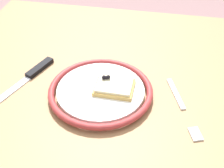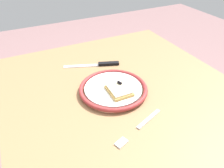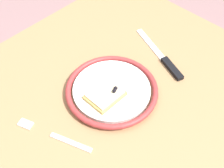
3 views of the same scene
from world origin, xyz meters
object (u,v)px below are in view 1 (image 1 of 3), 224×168
object	(u,v)px
dining_table	(123,116)
fork	(182,108)
plate	(101,91)
knife	(31,75)
pizza_slice_near	(114,86)

from	to	relation	value
dining_table	fork	world-z (taller)	fork
plate	knife	xyz separation A→B (m)	(0.19, -0.04, -0.01)
pizza_slice_near	plate	bearing A→B (deg)	12.56
pizza_slice_near	fork	size ratio (longest dim) A/B	0.47
plate	knife	distance (m)	0.20
plate	pizza_slice_near	size ratio (longest dim) A/B	2.70
plate	fork	distance (m)	0.19
plate	fork	xyz separation A→B (m)	(-0.19, 0.01, -0.01)
knife	fork	world-z (taller)	knife
dining_table	pizza_slice_near	world-z (taller)	pizza_slice_near
pizza_slice_near	knife	size ratio (longest dim) A/B	0.40
fork	pizza_slice_near	bearing A→B (deg)	-5.98
dining_table	knife	xyz separation A→B (m)	(0.24, -0.00, 0.10)
plate	pizza_slice_near	bearing A→B (deg)	-167.44
pizza_slice_near	fork	distance (m)	0.16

